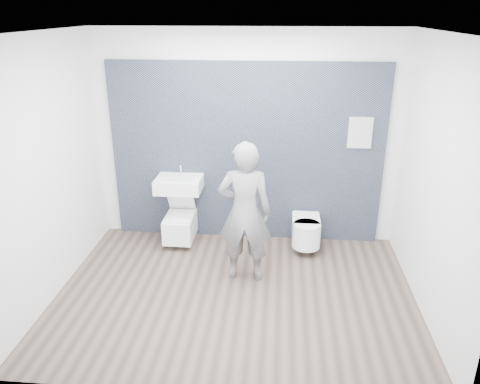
# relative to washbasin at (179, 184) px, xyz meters

# --- Properties ---
(ground) EXTENTS (4.00, 4.00, 0.00)m
(ground) POSITION_rel_washbasin_xyz_m (0.87, -1.22, -0.84)
(ground) COLOR brown
(ground) RESTS_ON ground
(room_shell) EXTENTS (4.00, 4.00, 4.00)m
(room_shell) POSITION_rel_washbasin_xyz_m (0.87, -1.22, 0.90)
(room_shell) COLOR silver
(room_shell) RESTS_ON ground
(tile_wall) EXTENTS (3.60, 0.06, 2.40)m
(tile_wall) POSITION_rel_washbasin_xyz_m (0.87, 0.25, -0.84)
(tile_wall) COLOR black
(tile_wall) RESTS_ON ground
(washbasin) EXTENTS (0.60, 0.45, 0.45)m
(washbasin) POSITION_rel_washbasin_xyz_m (0.00, 0.00, 0.00)
(washbasin) COLOR white
(washbasin) RESTS_ON ground
(toilet_square) EXTENTS (0.38, 0.55, 0.69)m
(toilet_square) POSITION_rel_washbasin_xyz_m (0.00, -0.05, -0.58)
(toilet_square) COLOR white
(toilet_square) RESTS_ON ground
(toilet_rounded) EXTENTS (0.36, 0.62, 0.33)m
(toilet_rounded) POSITION_rel_washbasin_xyz_m (1.69, -0.09, -0.57)
(toilet_rounded) COLOR white
(toilet_rounded) RESTS_ON ground
(info_placard) EXTENTS (0.30, 0.03, 0.40)m
(info_placard) POSITION_rel_washbasin_xyz_m (2.32, 0.21, -0.84)
(info_placard) COLOR white
(info_placard) RESTS_ON ground
(visitor) EXTENTS (0.62, 0.41, 1.68)m
(visitor) POSITION_rel_washbasin_xyz_m (0.94, -0.83, -0.00)
(visitor) COLOR slate
(visitor) RESTS_ON ground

